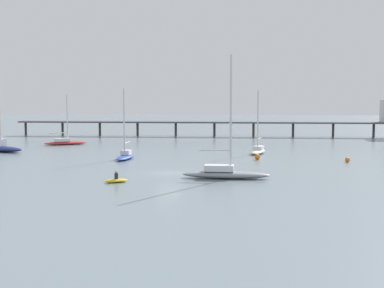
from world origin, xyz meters
The scene contains 9 objects.
ground_plane centered at (0.00, 0.00, 0.00)m, with size 400.00×400.00×0.00m, color slate.
pier centered at (19.66, 56.05, 4.20)m, with size 83.07×8.01×7.64m.
sailboat_cream centered at (9.33, 21.71, 0.58)m, with size 2.78×6.31×9.11m.
sailboat_gray centered at (6.27, -2.94, 0.71)m, with size 8.84×2.13×12.30m.
sailboat_blue centered at (-7.94, 12.24, 0.60)m, with size 1.70×6.25×9.30m.
sailboat_red centered at (-23.76, 32.19, 0.55)m, with size 7.32×5.23×8.71m.
dinghy_yellow centered at (-3.86, -6.87, 0.23)m, with size 2.40×1.97×1.14m.
mooring_buoy_outer centered at (9.32, 13.92, 0.37)m, with size 0.74×0.74×0.74m, color orange.
mooring_buoy_far centered at (20.56, 12.63, 0.31)m, with size 0.63×0.63×0.63m, color orange.
Camera 1 is at (9.94, -56.42, 8.08)m, focal length 50.39 mm.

